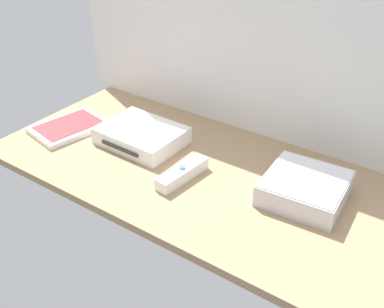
% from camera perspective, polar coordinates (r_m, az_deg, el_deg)
% --- Properties ---
extents(ground_plane, '(1.00, 0.48, 0.02)m').
position_cam_1_polar(ground_plane, '(1.12, 0.00, -2.17)').
color(ground_plane, '#9E7F5B').
rests_on(ground_plane, ground).
extents(back_wall, '(1.10, 0.01, 0.64)m').
position_cam_1_polar(back_wall, '(1.17, 7.19, 17.06)').
color(back_wall, white).
rests_on(back_wall, ground).
extents(game_console, '(0.21, 0.17, 0.04)m').
position_cam_1_polar(game_console, '(1.21, -6.27, 2.31)').
color(game_console, white).
rests_on(game_console, ground_plane).
extents(mini_computer, '(0.18, 0.18, 0.05)m').
position_cam_1_polar(mini_computer, '(1.03, 13.80, -4.10)').
color(mini_computer, silver).
rests_on(mini_computer, ground_plane).
extents(game_case, '(0.17, 0.21, 0.02)m').
position_cam_1_polar(game_case, '(1.32, -15.01, 3.25)').
color(game_case, white).
rests_on(game_case, ground_plane).
extents(remote_wand, '(0.05, 0.15, 0.03)m').
position_cam_1_polar(remote_wand, '(1.07, -1.21, -2.44)').
color(remote_wand, white).
rests_on(remote_wand, ground_plane).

